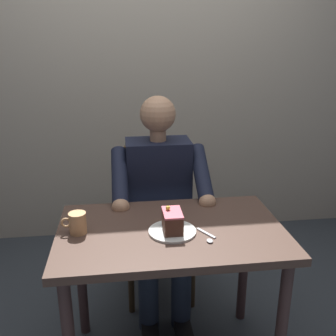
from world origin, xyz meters
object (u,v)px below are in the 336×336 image
seated_person (160,203)px  chair (157,213)px  dessert_spoon (208,237)px  coffee_cup (77,223)px  dining_table (171,249)px  cake_slice (171,221)px

seated_person → chair: bearing=-90.0°
seated_person → dessert_spoon: 0.59m
coffee_cup → dessert_spoon: bearing=168.0°
dining_table → dessert_spoon: bearing=143.5°
dessert_spoon → coffee_cup: bearing=-12.0°
cake_slice → seated_person: bearing=-90.6°
seated_person → dessert_spoon: seated_person is taller
dining_table → cake_slice: (0.00, 0.04, 0.16)m
dessert_spoon → dining_table: bearing=-36.5°
dessert_spoon → seated_person: bearing=-76.0°
chair → cake_slice: (0.00, 0.67, 0.28)m
seated_person → coffee_cup: size_ratio=11.35×
chair → cake_slice: 0.73m
seated_person → coffee_cup: 0.62m
coffee_cup → dessert_spoon: size_ratio=0.79×
cake_slice → dessert_spoon: cake_slice is taller
dining_table → seated_person: 0.47m
seated_person → dessert_spoon: bearing=104.0°
cake_slice → coffee_cup: (0.40, -0.05, -0.01)m
chair → dessert_spoon: 0.79m
seated_person → cake_slice: size_ratio=9.67×
cake_slice → dessert_spoon: size_ratio=0.93×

